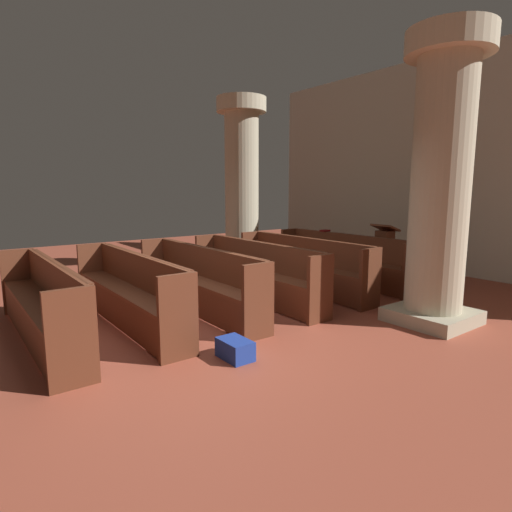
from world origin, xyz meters
TOP-DOWN VIEW (x-y plane):
  - ground_plane at (0.00, 0.00)m, footprint 19.20×19.20m
  - back_wall at (0.00, 6.08)m, footprint 10.00×0.16m
  - pew_row_0 at (-0.67, 3.54)m, footprint 3.01×0.46m
  - pew_row_1 at (-0.67, 2.51)m, footprint 3.01×0.46m
  - pew_row_2 at (-0.67, 1.48)m, footprint 3.01×0.47m
  - pew_row_3 at (-0.67, 0.44)m, footprint 3.01×0.46m
  - pew_row_4 at (-0.67, -0.59)m, footprint 3.01×0.46m
  - pew_row_5 at (-0.67, -1.62)m, footprint 3.01×0.47m
  - pillar_aisle_side at (1.69, 2.67)m, footprint 1.06×1.06m
  - pillar_far_side at (-2.98, 2.86)m, footprint 1.06×1.06m
  - lectern at (-0.47, 4.55)m, footprint 0.48×0.45m
  - hymn_book at (-1.31, 3.73)m, footprint 0.13×0.19m
  - kneeler_box_blue at (1.12, -0.12)m, footprint 0.40×0.26m

SIDE VIEW (x-z plane):
  - ground_plane at x=0.00m, z-range 0.00..0.00m
  - kneeler_box_blue at x=1.12m, z-range 0.00..0.21m
  - lectern at x=-0.47m, z-range -0.09..0.99m
  - pew_row_0 at x=-0.67m, z-range 0.03..0.95m
  - pew_row_1 at x=-0.67m, z-range 0.03..0.95m
  - pew_row_2 at x=-0.67m, z-range 0.03..0.95m
  - pew_row_3 at x=-0.67m, z-range 0.03..0.95m
  - pew_row_4 at x=-0.67m, z-range 0.03..0.95m
  - pew_row_5 at x=-0.67m, z-range 0.03..0.95m
  - hymn_book at x=-1.31m, z-range 0.92..0.95m
  - pillar_aisle_side at x=1.69m, z-range 0.07..3.74m
  - pillar_far_side at x=-2.98m, z-range 0.07..3.74m
  - back_wall at x=0.00m, z-range 0.00..4.50m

